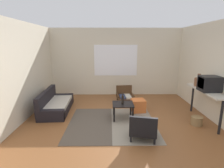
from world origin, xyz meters
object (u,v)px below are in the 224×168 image
at_px(armchair_by_window, 125,95).
at_px(armchair_striped_foreground, 143,129).
at_px(coffee_table, 123,107).
at_px(crt_television, 210,84).
at_px(couch, 55,105).
at_px(console_shelf, 206,94).
at_px(ottoman_orange, 138,106).
at_px(glass_bottle, 123,100).
at_px(wicker_basket, 197,121).
at_px(clay_vase, 199,82).

distance_m(armchair_by_window, armchair_striped_foreground, 2.70).
distance_m(coffee_table, crt_television, 2.35).
distance_m(couch, console_shelf, 4.44).
xyz_separation_m(coffee_table, ottoman_orange, (0.52, 0.54, -0.16)).
bearing_deg(console_shelf, couch, 169.45).
height_order(coffee_table, armchair_by_window, armchair_by_window).
bearing_deg(glass_bottle, armchair_by_window, 82.87).
bearing_deg(coffee_table, armchair_by_window, 83.28).
bearing_deg(wicker_basket, clay_vase, 67.27).
bearing_deg(console_shelf, clay_vase, 90.00).
relative_size(couch, armchair_striped_foreground, 2.61).
distance_m(armchair_striped_foreground, console_shelf, 2.16).
height_order(glass_bottle, wicker_basket, glass_bottle).
bearing_deg(armchair_by_window, console_shelf, -40.10).
distance_m(armchair_striped_foreground, clay_vase, 2.47).
distance_m(armchair_by_window, crt_television, 2.86).
bearing_deg(glass_bottle, armchair_striped_foreground, -71.89).
bearing_deg(crt_television, console_shelf, 88.27).
height_order(ottoman_orange, console_shelf, console_shelf).
distance_m(coffee_table, console_shelf, 2.27).
bearing_deg(armchair_by_window, couch, -158.35).
relative_size(armchair_by_window, ottoman_orange, 1.58).
bearing_deg(glass_bottle, wicker_basket, -12.29).
xyz_separation_m(coffee_table, glass_bottle, (-0.01, -0.01, 0.21)).
distance_m(coffee_table, armchair_striped_foreground, 1.22).
height_order(armchair_striped_foreground, ottoman_orange, armchair_striped_foreground).
height_order(armchair_striped_foreground, wicker_basket, armchair_striped_foreground).
bearing_deg(ottoman_orange, console_shelf, -23.08).
bearing_deg(armchair_by_window, clay_vase, -31.48).
bearing_deg(coffee_table, crt_television, -7.45).
bearing_deg(crt_television, ottoman_orange, 153.97).
xyz_separation_m(couch, wicker_basket, (4.03, -1.05, -0.09)).
relative_size(couch, glass_bottle, 6.14).
bearing_deg(wicker_basket, glass_bottle, 167.71).
height_order(armchair_striped_foreground, glass_bottle, glass_bottle).
bearing_deg(couch, ottoman_orange, -1.81).
bearing_deg(couch, armchair_by_window, 21.65).
distance_m(couch, coffee_table, 2.21).
bearing_deg(crt_television, armchair_striped_foreground, -154.89).
bearing_deg(console_shelf, glass_bottle, 175.49).
height_order(couch, crt_television, crt_television).
relative_size(ottoman_orange, console_shelf, 0.26).
bearing_deg(couch, clay_vase, -4.47).
xyz_separation_m(ottoman_orange, console_shelf, (1.70, -0.72, 0.58)).
distance_m(coffee_table, armchair_by_window, 1.55).
distance_m(crt_television, glass_bottle, 2.31).
distance_m(coffee_table, wicker_basket, 1.98).
xyz_separation_m(armchair_striped_foreground, ottoman_orange, (0.16, 1.70, -0.08)).
xyz_separation_m(armchair_striped_foreground, wicker_basket, (1.56, 0.73, -0.16)).
distance_m(armchair_striped_foreground, wicker_basket, 1.73).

